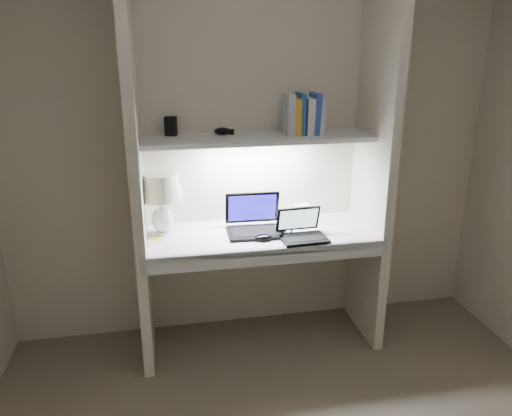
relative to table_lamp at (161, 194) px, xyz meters
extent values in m
cube|color=beige|center=(0.60, 0.18, 0.22)|extent=(3.20, 0.01, 2.50)
cube|color=beige|center=(-0.13, -0.09, 0.22)|extent=(0.06, 0.55, 2.50)
cube|color=beige|center=(1.33, -0.09, 0.22)|extent=(0.06, 0.55, 2.50)
cube|color=white|center=(0.60, -0.09, -0.28)|extent=(1.40, 0.55, 0.04)
cube|color=silver|center=(0.60, -0.35, -0.31)|extent=(1.46, 0.03, 0.10)
cube|color=silver|center=(0.60, 0.00, 0.32)|extent=(1.40, 0.36, 0.03)
cube|color=white|center=(0.60, 0.00, 0.30)|extent=(0.60, 0.04, 0.02)
cylinder|color=white|center=(0.00, 0.00, -0.25)|extent=(0.10, 0.10, 0.02)
ellipsoid|color=white|center=(0.00, 0.00, -0.16)|extent=(0.13, 0.13, 0.17)
cylinder|color=white|center=(0.00, 0.00, -0.07)|extent=(0.02, 0.02, 0.07)
sphere|color=#FFD899|center=(0.00, 0.00, 0.00)|extent=(0.04, 0.04, 0.04)
cube|color=black|center=(0.56, -0.11, -0.25)|extent=(0.35, 0.25, 0.02)
cube|color=black|center=(0.56, -0.11, -0.24)|extent=(0.30, 0.18, 0.00)
cube|color=black|center=(0.57, 0.04, -0.14)|extent=(0.35, 0.08, 0.22)
cube|color=#2016C1|center=(0.57, 0.03, -0.14)|extent=(0.31, 0.06, 0.18)
cube|color=black|center=(0.83, -0.26, -0.25)|extent=(0.28, 0.20, 0.02)
cube|color=black|center=(0.83, -0.26, -0.24)|extent=(0.24, 0.15, 0.00)
cube|color=black|center=(0.83, -0.15, -0.17)|extent=(0.28, 0.07, 0.16)
cube|color=silver|center=(0.83, -0.15, -0.17)|extent=(0.24, 0.05, 0.13)
cube|color=silver|center=(0.90, 0.01, -0.20)|extent=(0.11, 0.08, 0.13)
ellipsoid|color=black|center=(0.59, -0.22, -0.24)|extent=(0.11, 0.08, 0.04)
torus|color=black|center=(0.75, -0.10, -0.26)|extent=(0.13, 0.13, 0.01)
cube|color=yellow|center=(-0.04, -0.08, -0.26)|extent=(0.07, 0.07, 0.00)
cube|color=silver|center=(0.99, 0.01, 0.44)|extent=(0.04, 0.16, 0.22)
cube|color=#2845A1|center=(0.96, 0.01, 0.46)|extent=(0.05, 0.16, 0.25)
cube|color=silver|center=(0.92, 0.01, 0.44)|extent=(0.05, 0.16, 0.22)
cube|color=#224D97|center=(0.87, 0.01, 0.46)|extent=(0.03, 0.16, 0.25)
cube|color=gold|center=(0.84, 0.01, 0.44)|extent=(0.04, 0.16, 0.22)
cube|color=#B9BABE|center=(0.79, 0.01, 0.46)|extent=(0.05, 0.16, 0.25)
cube|color=black|center=(0.08, 0.11, 0.39)|extent=(0.08, 0.07, 0.12)
ellipsoid|color=black|center=(0.39, 0.08, 0.36)|extent=(0.12, 0.09, 0.04)
camera|label=1|loc=(0.01, -2.95, 0.88)|focal=35.00mm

